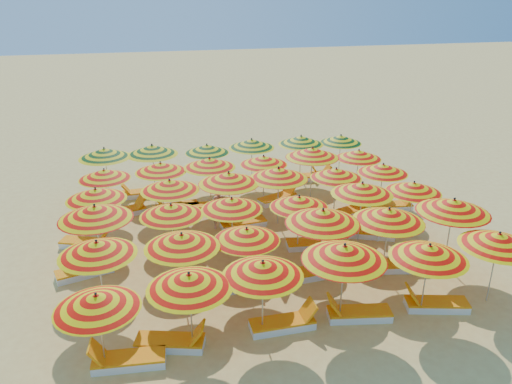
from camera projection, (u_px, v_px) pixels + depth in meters
ground at (259, 238)px, 17.90m from camera, size 120.00×120.00×0.00m
umbrella_0 at (97, 302)px, 11.11m from camera, size 2.04×2.04×2.08m
umbrella_1 at (189, 281)px, 11.72m from camera, size 2.25×2.25×2.18m
umbrella_2 at (263, 269)px, 12.27m from camera, size 2.71×2.71×2.17m
umbrella_3 at (344, 253)px, 12.70m from camera, size 2.82×2.82×2.35m
umbrella_4 at (429, 252)px, 13.04m from camera, size 2.29×2.29×2.18m
umbrella_5 at (499, 240)px, 13.58m from camera, size 2.70×2.70×2.22m
umbrella_6 at (97, 248)px, 13.18m from camera, size 2.51×2.51×2.20m
umbrella_7 at (182, 241)px, 13.56m from camera, size 2.37×2.37×2.21m
umbrella_8 at (247, 234)px, 14.22m from camera, size 2.27×2.27×2.05m
umbrella_9 at (323, 217)px, 14.66m from camera, size 2.34×2.34×2.38m
umbrella_10 at (389, 215)px, 14.89m from camera, size 2.85×2.85×2.31m
umbrella_11 at (454, 206)px, 15.35m from camera, size 2.52×2.52×2.39m
umbrella_12 at (95, 212)px, 14.94m from camera, size 2.49×2.49×2.37m
umbrella_13 at (171, 210)px, 15.60m from camera, size 2.39×2.39×2.13m
umbrella_14 at (232, 204)px, 16.08m from camera, size 2.12×2.12×2.13m
umbrella_15 at (299, 202)px, 16.36m from camera, size 2.49×2.49×2.07m
umbrella_16 at (362, 189)px, 17.01m from camera, size 2.59×2.59×2.25m
umbrella_17 at (414, 187)px, 17.52m from camera, size 2.00×2.00×2.09m
umbrella_18 at (96, 194)px, 16.78m from camera, size 2.53×2.53×2.16m
umbrella_19 at (170, 185)px, 17.45m from camera, size 2.71×2.71×2.19m
umbrella_20 at (229, 178)px, 17.76m from camera, size 2.24×2.24×2.33m
umbrella_21 at (278, 173)px, 18.25m from camera, size 2.83×2.83×2.32m
umbrella_22 at (336, 173)px, 18.89m from camera, size 2.47×2.47×2.08m
umbrella_23 at (383, 169)px, 19.39m from camera, size 2.51×2.51×2.07m
umbrella_24 at (104, 174)px, 18.84m from camera, size 2.26×2.26×2.06m
umbrella_25 at (161, 167)px, 19.38m from camera, size 2.33×2.33×2.13m
umbrella_26 at (209, 163)px, 19.74m from camera, size 2.30×2.30×2.19m
umbrella_27 at (264, 160)px, 20.38m from camera, size 2.14×2.14×2.06m
umbrella_28 at (312, 153)px, 20.50m from camera, size 2.60×2.60×2.35m
umbrella_29 at (359, 154)px, 21.13m from camera, size 2.24×2.24×2.05m
umbrella_30 at (104, 153)px, 20.67m from camera, size 2.33×2.33×2.27m
umbrella_31 at (152, 150)px, 21.06m from camera, size 2.42×2.42×2.28m
umbrella_32 at (207, 149)px, 21.88m from camera, size 2.55×2.55×2.05m
umbrella_33 at (252, 144)px, 22.26m from camera, size 2.31×2.31×2.17m
umbrella_34 at (301, 140)px, 22.71m from camera, size 2.69×2.69×2.18m
umbrella_35 at (341, 139)px, 23.20m from camera, size 2.12×2.12×2.07m
lounger_0 at (127, 360)px, 11.80m from camera, size 1.78×0.75×0.69m
lounger_1 at (172, 342)px, 12.40m from camera, size 1.83×1.06×0.69m
lounger_2 at (284, 323)px, 13.10m from camera, size 1.73×0.58×0.69m
lounger_3 at (358, 313)px, 13.50m from camera, size 1.81×0.90×0.69m
lounger_4 at (435, 304)px, 13.90m from camera, size 1.82×1.02×0.69m
lounger_5 at (230, 285)px, 14.78m from camera, size 1.78×0.76×0.69m
lounger_6 at (300, 275)px, 15.34m from camera, size 1.76×0.66×0.69m
lounger_7 at (395, 266)px, 15.84m from camera, size 1.81×0.92×0.69m
lounger_8 at (86, 270)px, 15.56m from camera, size 1.82×1.01×0.69m
lounger_9 at (313, 243)px, 17.23m from camera, size 1.79×0.79×0.69m
lounger_10 at (372, 233)px, 17.96m from camera, size 1.82×1.24×0.69m
lounger_11 at (391, 230)px, 18.16m from camera, size 1.80×0.85×0.69m
lounger_12 at (87, 243)px, 17.24m from camera, size 1.82×1.21×0.69m
lounger_13 at (242, 223)px, 18.72m from camera, size 1.78×0.74×0.69m
lounger_14 at (348, 212)px, 19.64m from camera, size 1.83×1.11×0.69m
lounger_15 at (392, 206)px, 20.22m from camera, size 1.80×0.82×0.69m
lounger_16 at (125, 212)px, 19.69m from camera, size 1.83×1.07×0.69m
lounger_17 at (176, 207)px, 20.10m from camera, size 1.79×0.79×0.69m
lounger_18 at (200, 207)px, 20.11m from camera, size 1.79×0.81×0.69m
lounger_19 at (278, 198)px, 20.99m from camera, size 1.82×1.22×0.69m
lounger_20 at (142, 193)px, 21.50m from camera, size 1.76×0.66×0.69m
lounger_21 at (313, 177)px, 23.37m from camera, size 1.78×0.75×0.69m
lounger_22 at (328, 175)px, 23.58m from camera, size 1.81×0.91×0.69m
beachgoer_a at (219, 208)px, 18.42m from camera, size 0.58×0.39×1.56m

